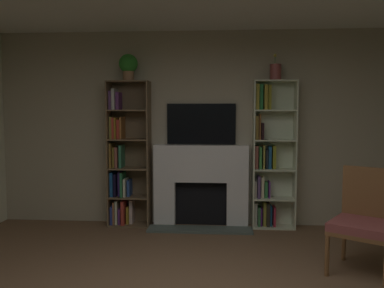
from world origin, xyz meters
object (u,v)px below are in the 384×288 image
Objects in this scene: bookshelf_right at (269,157)px; vase_with_flowers at (276,72)px; fireplace at (201,183)px; bookshelf_left at (125,160)px; tv at (201,124)px; armchair at (366,218)px; potted_plant at (128,65)px.

bookshelf_right is 5.79× the size of vase_with_flowers.
fireplace is 1.81m from vase_with_flowers.
vase_with_flowers reaches higher than bookshelf_left.
vase_with_flowers is at bearing -6.91° from tv.
bookshelf_left is 3.18m from armchair.
fireplace is 0.82m from tv.
tv is at bearing 4.91° from bookshelf_left.
vase_with_flowers is (0.99, -0.04, 1.52)m from fireplace.
tv is 2.75× the size of vase_with_flowers.
tv is 1.03m from bookshelf_right.
potted_plant reaches higher than bookshelf_right.
bookshelf_right is (0.93, -0.07, -0.45)m from tv.
vase_with_flowers reaches higher than armchair.
bookshelf_left is 2.38m from vase_with_flowers.
armchair is at bearing -43.03° from tv.
armchair is at bearing -62.87° from bookshelf_right.
fireplace is at bearing 177.87° from vase_with_flowers.
tv is 1.22m from vase_with_flowers.
bookshelf_left is 1.31m from potted_plant.
armchair is (2.78, -1.51, -0.37)m from bookshelf_left.
vase_with_flowers reaches higher than tv.
vase_with_flowers is (2.06, -0.03, 1.20)m from bookshelf_left.
potted_plant reaches higher than vase_with_flowers.
potted_plant is at bearing -177.88° from fireplace.
potted_plant is at bearing -178.45° from bookshelf_right.
armchair is at bearing -28.49° from bookshelf_left.
bookshelf_right is (0.93, 0.02, 0.37)m from fireplace.
bookshelf_left reaches higher than fireplace.
potted_plant is at bearing 179.99° from vase_with_flowers.
bookshelf_left is 1.96× the size of armchair.
bookshelf_right is 2.29m from potted_plant.
bookshelf_left is (-1.06, -0.01, 0.31)m from fireplace.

